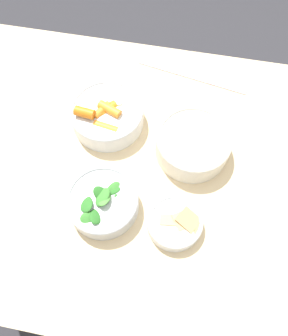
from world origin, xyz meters
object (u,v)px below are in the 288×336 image
Objects in this scene: bowl_beans_hotdog at (193,145)px; ruler at (192,75)px; bowl_greens at (103,202)px; bowl_cookies at (175,222)px; bowl_carrots at (107,115)px.

bowl_beans_hotdog reaches higher than ruler.
bowl_cookies is (0.16, -0.01, -0.01)m from bowl_greens.
bowl_beans_hotdog reaches higher than bowl_cookies.
bowl_cookies is at bearing -4.57° from bowl_greens.
bowl_carrots is 0.27m from ruler.
bowl_carrots is 0.59× the size of ruler.
bowl_carrots is 1.14× the size of bowl_greens.
bowl_greens is (0.04, -0.22, -0.00)m from bowl_carrots.
bowl_carrots is at bearing 101.08° from bowl_greens.
ruler is (-0.01, 0.42, -0.02)m from bowl_cookies.
bowl_carrots reaches higher than bowl_beans_hotdog.
bowl_beans_hotdog is (0.17, 0.18, 0.00)m from bowl_greens.
bowl_greens is 0.25m from bowl_beans_hotdog.
bowl_cookies is at bearing -88.12° from ruler.
bowl_greens reaches higher than ruler.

